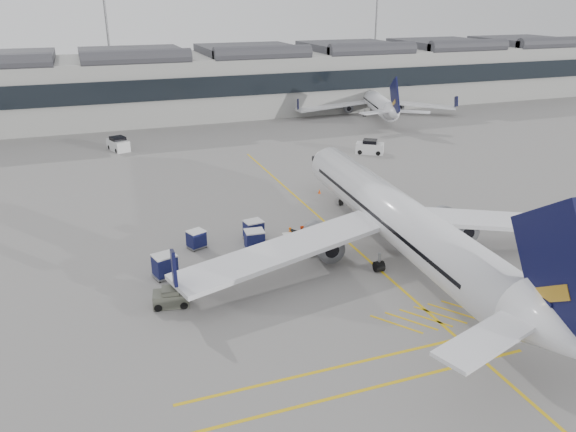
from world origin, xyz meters
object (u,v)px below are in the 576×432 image
object	(u,v)px
ramp_agent_b	(302,236)
belt_loader	(297,243)
baggage_cart_a	(255,240)
ramp_agent_a	(291,235)
pushback_tug	(171,298)
airliner_main	(401,221)

from	to	relation	value
ramp_agent_b	belt_loader	bearing A→B (deg)	-2.28
baggage_cart_a	ramp_agent_a	world-z (taller)	baggage_cart_a
ramp_agent_a	pushback_tug	world-z (taller)	ramp_agent_a
baggage_cart_a	ramp_agent_b	size ratio (longest dim) A/B	0.95
baggage_cart_a	pushback_tug	xyz separation A→B (m)	(-8.64, -7.17, -0.37)
airliner_main	pushback_tug	xyz separation A→B (m)	(-20.00, -1.43, -2.80)
baggage_cart_a	ramp_agent_b	bearing A→B (deg)	-4.70
baggage_cart_a	pushback_tug	world-z (taller)	baggage_cart_a
airliner_main	ramp_agent_b	size ratio (longest dim) A/B	22.02
belt_loader	ramp_agent_b	bearing A→B (deg)	25.63
baggage_cart_a	pushback_tug	size ratio (longest dim) A/B	0.68
baggage_cart_a	ramp_agent_b	xyz separation A→B (m)	(4.26, -0.70, -0.01)
airliner_main	ramp_agent_b	world-z (taller)	airliner_main
belt_loader	pushback_tug	xyz separation A→B (m)	(-12.43, -6.32, 0.14)
ramp_agent_a	ramp_agent_b	world-z (taller)	ramp_agent_b
ramp_agent_b	pushback_tug	distance (m)	14.44
pushback_tug	ramp_agent_a	bearing A→B (deg)	40.89
belt_loader	ramp_agent_a	xyz separation A→B (m)	(-0.26, 1.08, 0.30)
ramp_agent_a	ramp_agent_b	size ratio (longest dim) A/B	0.80
airliner_main	belt_loader	size ratio (longest dim) A/B	10.35
ramp_agent_a	pushback_tug	size ratio (longest dim) A/B	0.57
pushback_tug	belt_loader	bearing A→B (deg)	36.52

